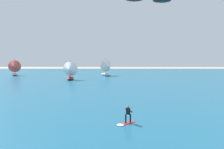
{
  "coord_description": "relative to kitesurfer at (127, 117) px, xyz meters",
  "views": [
    {
      "loc": [
        0.8,
        -1.42,
        6.41
      ],
      "look_at": [
        0.65,
        18.87,
        4.48
      ],
      "focal_mm": 32.32,
      "sensor_mm": 36.0,
      "label": 1
    }
  ],
  "objects": [
    {
      "name": "kitesurfer",
      "position": [
        0.0,
        0.0,
        0.0
      ],
      "size": [
        1.88,
        1.65,
        1.67
      ],
      "color": "red",
      "rests_on": "ocean"
    },
    {
      "name": "ocean",
      "position": [
        -2.01,
        32.75,
        -0.65
      ],
      "size": [
        160.0,
        90.0,
        0.1
      ],
      "primitive_type": "cube",
      "color": "#1E607F",
      "rests_on": "ground"
    },
    {
      "name": "sailboat_mid_left",
      "position": [
        -32.29,
        44.41,
        1.84
      ],
      "size": [
        4.16,
        4.74,
        5.34
      ],
      "color": "silver",
      "rests_on": "ocean"
    },
    {
      "name": "sailboat_anchored_offshore",
      "position": [
        -12.4,
        33.03,
        1.81
      ],
      "size": [
        3.77,
        4.46,
        5.26
      ],
      "color": "maroon",
      "rests_on": "ocean"
    },
    {
      "name": "sailboat_far_left",
      "position": [
        -3.12,
        43.52,
        1.91
      ],
      "size": [
        4.76,
        4.91,
        5.5
      ],
      "color": "silver",
      "rests_on": "ocean"
    }
  ]
}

